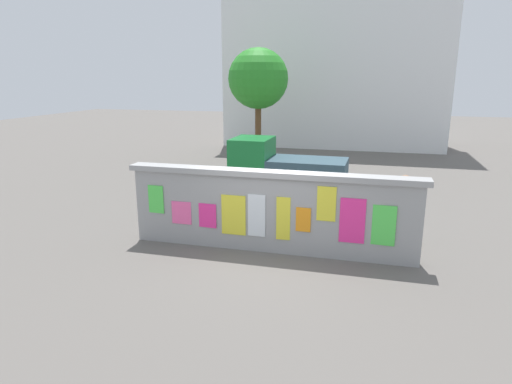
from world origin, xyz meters
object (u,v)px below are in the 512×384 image
Objects in this scene: auto_rickshaw_truck at (282,169)px; bicycle_near at (189,206)px; motorcycle at (330,215)px; tree_roadside at (258,79)px; person_walking at (403,202)px.

auto_rickshaw_truck reaches higher than bicycle_near.
motorcycle is 10.41m from tree_roadside.
person_walking reaches higher than motorcycle.
motorcycle is (1.83, -3.07, -0.44)m from auto_rickshaw_truck.
auto_rickshaw_truck is 6.94m from tree_roadside.
tree_roadside reaches higher than person_walking.
auto_rickshaw_truck reaches higher than motorcycle.
tree_roadside is (-4.16, 9.00, 3.17)m from motorcycle.
tree_roadside reaches higher than motorcycle.
bicycle_near is at bearing 175.42° from person_walking.
tree_roadside reaches higher than bicycle_near.
auto_rickshaw_truck is at bearing -68.55° from tree_roadside.
bicycle_near reaches higher than motorcycle.
person_walking is at bearing -44.14° from auto_rickshaw_truck.
bicycle_near is (-3.78, 0.13, -0.10)m from motorcycle.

